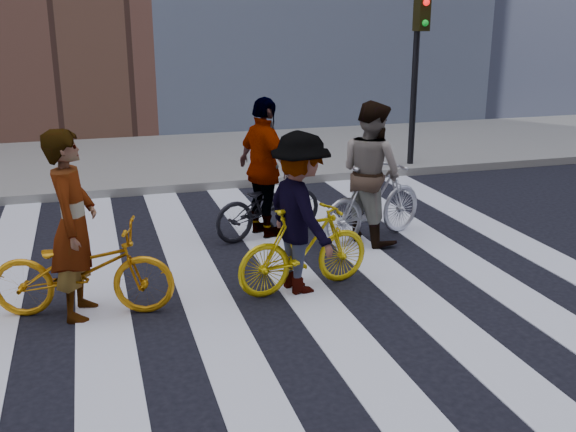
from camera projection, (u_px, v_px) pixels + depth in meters
name	position (u px, v px, depth m)	size (l,w,h in m)	color
ground	(264.00, 307.00, 7.16)	(100.00, 100.00, 0.00)	black
sidewalk_far	(173.00, 159.00, 14.02)	(100.00, 5.00, 0.15)	slate
zebra_crosswalk	(264.00, 307.00, 7.16)	(8.25, 10.00, 0.01)	silver
traffic_signal	(418.00, 53.00, 12.59)	(0.22, 0.42, 3.33)	black
bike_yellow_left	(83.00, 270.00, 6.87)	(0.64, 1.85, 0.97)	orange
bike_silver_mid	(373.00, 202.00, 9.13)	(0.51, 1.79, 1.07)	#B9BBC4
bike_yellow_right	(304.00, 248.00, 7.49)	(0.46, 1.62, 0.98)	gold
bike_dark_rear	(269.00, 204.00, 9.35)	(0.60, 1.72, 0.90)	black
rider_left	(73.00, 225.00, 6.72)	(0.71, 0.46, 1.94)	slate
rider_mid	(371.00, 172.00, 8.99)	(0.93, 0.72, 1.91)	slate
rider_right	(300.00, 213.00, 7.36)	(1.16, 0.67, 1.80)	slate
rider_rear	(265.00, 168.00, 9.19)	(1.13, 0.47, 1.93)	slate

